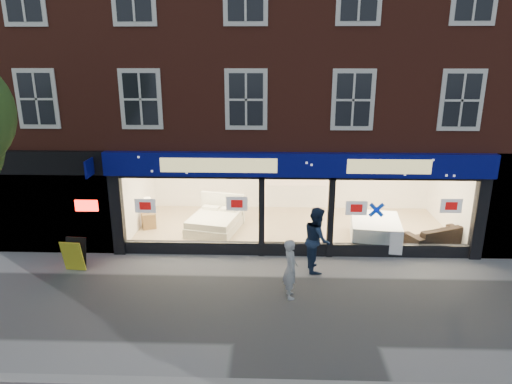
{
  "coord_description": "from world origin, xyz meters",
  "views": [
    {
      "loc": [
        -0.79,
        -10.04,
        6.06
      ],
      "look_at": [
        -1.2,
        2.5,
        2.22
      ],
      "focal_mm": 32.0,
      "sensor_mm": 36.0,
      "label": 1
    }
  ],
  "objects_px": {
    "mattress_stack": "(375,231)",
    "pedestrian_grey": "(291,269)",
    "display_bed": "(215,221)",
    "a_board": "(74,255)",
    "pedestrian_blue": "(317,239)",
    "sofa": "(436,235)"
  },
  "relations": [
    {
      "from": "mattress_stack",
      "to": "pedestrian_grey",
      "type": "xyz_separation_m",
      "value": [
        -2.91,
        -3.48,
        0.31
      ]
    },
    {
      "from": "display_bed",
      "to": "a_board",
      "type": "distance_m",
      "value": 4.81
    },
    {
      "from": "display_bed",
      "to": "pedestrian_blue",
      "type": "relative_size",
      "value": 1.19
    },
    {
      "from": "a_board",
      "to": "pedestrian_blue",
      "type": "distance_m",
      "value": 7.02
    },
    {
      "from": "display_bed",
      "to": "mattress_stack",
      "type": "xyz_separation_m",
      "value": [
        5.38,
        -0.88,
        0.07
      ]
    },
    {
      "from": "a_board",
      "to": "pedestrian_grey",
      "type": "bearing_deg",
      "value": -6.5
    },
    {
      "from": "mattress_stack",
      "to": "sofa",
      "type": "relative_size",
      "value": 1.02
    },
    {
      "from": "display_bed",
      "to": "a_board",
      "type": "relative_size",
      "value": 2.36
    },
    {
      "from": "display_bed",
      "to": "pedestrian_grey",
      "type": "distance_m",
      "value": 5.02
    },
    {
      "from": "display_bed",
      "to": "sofa",
      "type": "distance_m",
      "value": 7.38
    },
    {
      "from": "sofa",
      "to": "a_board",
      "type": "height_order",
      "value": "a_board"
    },
    {
      "from": "a_board",
      "to": "sofa",
      "type": "bearing_deg",
      "value": 16.09
    },
    {
      "from": "sofa",
      "to": "mattress_stack",
      "type": "bearing_deg",
      "value": -27.17
    },
    {
      "from": "sofa",
      "to": "pedestrian_grey",
      "type": "height_order",
      "value": "pedestrian_grey"
    },
    {
      "from": "mattress_stack",
      "to": "a_board",
      "type": "relative_size",
      "value": 2.22
    },
    {
      "from": "mattress_stack",
      "to": "sofa",
      "type": "distance_m",
      "value": 1.95
    },
    {
      "from": "display_bed",
      "to": "sofa",
      "type": "xyz_separation_m",
      "value": [
        7.32,
        -0.98,
        -0.01
      ]
    },
    {
      "from": "a_board",
      "to": "pedestrian_grey",
      "type": "distance_m",
      "value": 6.32
    },
    {
      "from": "sofa",
      "to": "pedestrian_grey",
      "type": "distance_m",
      "value": 5.93
    },
    {
      "from": "pedestrian_blue",
      "to": "mattress_stack",
      "type": "bearing_deg",
      "value": -51.86
    },
    {
      "from": "a_board",
      "to": "pedestrian_blue",
      "type": "height_order",
      "value": "pedestrian_blue"
    },
    {
      "from": "a_board",
      "to": "pedestrian_grey",
      "type": "relative_size",
      "value": 0.6
    }
  ]
}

